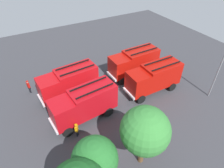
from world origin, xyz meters
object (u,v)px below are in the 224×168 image
at_px(fire_truck_3, 84,103).
at_px(lamppost, 218,71).
at_px(firefighter_0, 29,86).
at_px(tree_1, 95,159).
at_px(firefighter_2, 134,79).
at_px(firefighter_1, 77,130).
at_px(fire_truck_0, 134,62).
at_px(fire_truck_1, 69,82).
at_px(traffic_cone_1, 144,61).
at_px(tree_0, 145,131).
at_px(traffic_cone_2, 150,113).
at_px(traffic_cone_0, 47,85).
at_px(fire_truck_2, 154,77).

relative_size(fire_truck_3, lamppost, 1.14).
relative_size(firefighter_0, tree_1, 0.34).
xyz_separation_m(tree_1, lamppost, (-17.04, -2.94, 0.25)).
distance_m(firefighter_2, lamppost, 9.98).
distance_m(fire_truck_3, firefighter_1, 2.84).
relative_size(fire_truck_0, fire_truck_1, 0.98).
bearing_deg(lamppost, traffic_cone_1, -77.20).
relative_size(tree_0, traffic_cone_2, 10.19).
bearing_deg(traffic_cone_0, fire_truck_1, 125.92).
distance_m(firefighter_1, traffic_cone_1, 16.49).
relative_size(fire_truck_1, firefighter_0, 4.11).
relative_size(tree_0, tree_1, 1.17).
height_order(traffic_cone_2, lamppost, lamppost).
distance_m(firefighter_1, traffic_cone_0, 9.36).
bearing_deg(fire_truck_3, fire_truck_2, 175.57).
xyz_separation_m(fire_truck_1, fire_truck_2, (-9.58, 4.22, 0.00)).
relative_size(fire_truck_0, tree_1, 1.37).
height_order(traffic_cone_1, lamppost, lamppost).
height_order(firefighter_1, tree_0, tree_0).
height_order(fire_truck_0, firefighter_0, fire_truck_0).
bearing_deg(lamppost, fire_truck_0, -56.21).
bearing_deg(fire_truck_2, firefighter_2, -56.49).
relative_size(firefighter_2, lamppost, 0.26).
height_order(fire_truck_1, firefighter_2, fire_truck_1).
xyz_separation_m(fire_truck_3, firefighter_0, (4.57, -7.47, -1.14)).
bearing_deg(traffic_cone_0, tree_1, 91.46).
bearing_deg(fire_truck_1, fire_truck_0, 175.43).
relative_size(fire_truck_1, tree_0, 1.19).
height_order(firefighter_0, tree_1, tree_1).
bearing_deg(fire_truck_0, traffic_cone_2, 68.65).
bearing_deg(tree_0, traffic_cone_2, -136.48).
height_order(fire_truck_2, lamppost, lamppost).
xyz_separation_m(fire_truck_2, firefighter_2, (1.41, -2.16, -1.23)).
bearing_deg(traffic_cone_1, tree_1, 42.39).
relative_size(firefighter_1, traffic_cone_0, 2.31).
bearing_deg(tree_0, traffic_cone_0, -72.37).
bearing_deg(fire_truck_0, firefighter_0, -13.63).
bearing_deg(tree_0, firefighter_2, -121.11).
relative_size(fire_truck_2, firefighter_2, 4.34).
height_order(tree_0, traffic_cone_2, tree_0).
height_order(firefighter_0, lamppost, lamppost).
bearing_deg(fire_truck_3, firefighter_1, 42.27).
bearing_deg(traffic_cone_2, tree_1, 24.85).
relative_size(fire_truck_0, tree_0, 1.17).
bearing_deg(tree_1, fire_truck_0, -134.66).
bearing_deg(fire_truck_1, firefighter_1, 71.78).
relative_size(fire_truck_0, traffic_cone_1, 11.86).
height_order(fire_truck_2, tree_1, tree_1).
bearing_deg(tree_0, fire_truck_3, -72.76).
distance_m(traffic_cone_0, traffic_cone_1, 15.09).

